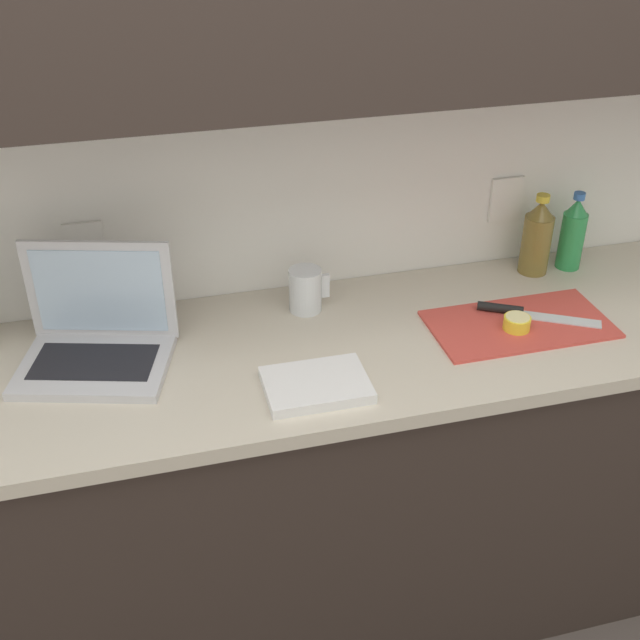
{
  "coord_description": "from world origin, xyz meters",
  "views": [
    {
      "loc": [
        -0.23,
        -1.48,
        1.9
      ],
      "look_at": [
        0.16,
        -0.01,
        0.96
      ],
      "focal_mm": 45.0,
      "sensor_mm": 36.0,
      "label": 1
    }
  ],
  "objects_px": {
    "bottle_green_soda": "(537,238)",
    "measuring_cup": "(306,290)",
    "lemon_half_cut": "(517,323)",
    "knife": "(517,311)",
    "laptop": "(97,335)",
    "cutting_board": "(519,324)",
    "bottle_oil_tall": "(573,234)"
  },
  "relations": [
    {
      "from": "laptop",
      "to": "bottle_green_soda",
      "type": "bearing_deg",
      "value": 22.51
    },
    {
      "from": "cutting_board",
      "to": "measuring_cup",
      "type": "bearing_deg",
      "value": 156.75
    },
    {
      "from": "laptop",
      "to": "knife",
      "type": "height_order",
      "value": "laptop"
    },
    {
      "from": "cutting_board",
      "to": "bottle_oil_tall",
      "type": "height_order",
      "value": "bottle_oil_tall"
    },
    {
      "from": "lemon_half_cut",
      "to": "knife",
      "type": "bearing_deg",
      "value": 62.81
    },
    {
      "from": "measuring_cup",
      "to": "bottle_green_soda",
      "type": "bearing_deg",
      "value": 3.44
    },
    {
      "from": "lemon_half_cut",
      "to": "bottle_green_soda",
      "type": "bearing_deg",
      "value": 55.86
    },
    {
      "from": "knife",
      "to": "bottle_oil_tall",
      "type": "relative_size",
      "value": 1.26
    },
    {
      "from": "bottle_oil_tall",
      "to": "measuring_cup",
      "type": "height_order",
      "value": "bottle_oil_tall"
    },
    {
      "from": "cutting_board",
      "to": "knife",
      "type": "xyz_separation_m",
      "value": [
        0.01,
        0.04,
        0.01
      ]
    },
    {
      "from": "bottle_green_soda",
      "to": "measuring_cup",
      "type": "bearing_deg",
      "value": -176.56
    },
    {
      "from": "knife",
      "to": "measuring_cup",
      "type": "bearing_deg",
      "value": -169.4
    },
    {
      "from": "lemon_half_cut",
      "to": "bottle_green_soda",
      "type": "height_order",
      "value": "bottle_green_soda"
    },
    {
      "from": "cutting_board",
      "to": "bottle_green_soda",
      "type": "distance_m",
      "value": 0.31
    },
    {
      "from": "bottle_oil_tall",
      "to": "knife",
      "type": "bearing_deg",
      "value": -141.04
    },
    {
      "from": "cutting_board",
      "to": "bottle_oil_tall",
      "type": "relative_size",
      "value": 2.01
    },
    {
      "from": "laptop",
      "to": "knife",
      "type": "xyz_separation_m",
      "value": [
        0.98,
        -0.08,
        -0.04
      ]
    },
    {
      "from": "laptop",
      "to": "lemon_half_cut",
      "type": "relative_size",
      "value": 5.98
    },
    {
      "from": "measuring_cup",
      "to": "knife",
      "type": "bearing_deg",
      "value": -18.93
    },
    {
      "from": "knife",
      "to": "lemon_half_cut",
      "type": "distance_m",
      "value": 0.07
    },
    {
      "from": "laptop",
      "to": "bottle_oil_tall",
      "type": "relative_size",
      "value": 1.77
    },
    {
      "from": "lemon_half_cut",
      "to": "bottle_oil_tall",
      "type": "height_order",
      "value": "bottle_oil_tall"
    },
    {
      "from": "knife",
      "to": "lemon_half_cut",
      "type": "height_order",
      "value": "lemon_half_cut"
    },
    {
      "from": "lemon_half_cut",
      "to": "bottle_green_soda",
      "type": "relative_size",
      "value": 0.29
    },
    {
      "from": "measuring_cup",
      "to": "bottle_oil_tall",
      "type": "bearing_deg",
      "value": 2.96
    },
    {
      "from": "cutting_board",
      "to": "bottle_green_soda",
      "type": "relative_size",
      "value": 1.96
    },
    {
      "from": "laptop",
      "to": "bottle_oil_tall",
      "type": "xyz_separation_m",
      "value": [
        1.23,
        0.12,
        0.04
      ]
    },
    {
      "from": "bottle_green_soda",
      "to": "measuring_cup",
      "type": "xyz_separation_m",
      "value": [
        -0.63,
        -0.04,
        -0.04
      ]
    },
    {
      "from": "laptop",
      "to": "lemon_half_cut",
      "type": "distance_m",
      "value": 0.96
    },
    {
      "from": "lemon_half_cut",
      "to": "measuring_cup",
      "type": "xyz_separation_m",
      "value": [
        -0.45,
        0.23,
        0.03
      ]
    },
    {
      "from": "bottle_green_soda",
      "to": "knife",
      "type": "bearing_deg",
      "value": -125.97
    },
    {
      "from": "laptop",
      "to": "knife",
      "type": "relative_size",
      "value": 1.41
    }
  ]
}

